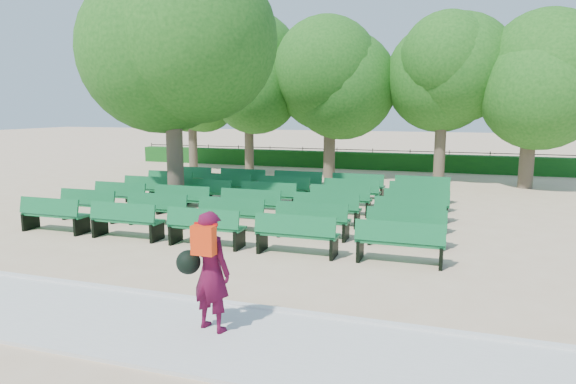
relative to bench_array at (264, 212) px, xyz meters
The scene contains 9 objects.
ground 0.98m from the bench_array, 77.65° to the right, with size 120.00×120.00×0.00m, color tan.
paving 8.36m from the bench_array, 88.57° to the right, with size 30.00×2.20×0.06m, color silver.
curb 7.21m from the bench_array, 88.34° to the right, with size 30.00×0.12×0.10m, color silver.
hedge 13.05m from the bench_array, 89.08° to the left, with size 26.00×0.70×0.90m, color #155217.
fence 13.45m from the bench_array, 89.11° to the left, with size 26.00×0.10×1.02m, color black, non-canonical shape.
tree_line 9.05m from the bench_array, 88.67° to the left, with size 21.80×6.80×7.04m, color #235F19, non-canonical shape.
bench_array is the anchor object (origin of this frame).
tree_among 5.43m from the bench_array, behind, with size 5.06×5.06×6.91m.
person 8.56m from the bench_array, 74.19° to the right, with size 0.88×0.58×1.79m.
Camera 1 is at (5.46, -13.66, 3.30)m, focal length 32.00 mm.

